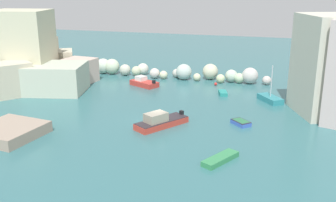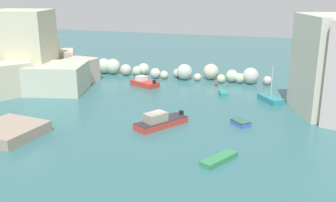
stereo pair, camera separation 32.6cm
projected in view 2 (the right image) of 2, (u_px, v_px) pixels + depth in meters
name	position (u px, v px, depth m)	size (l,w,h in m)	color
cove_water	(154.00, 122.00, 46.03)	(160.00, 160.00, 0.00)	#33686D
cliff_headland_left	(26.00, 59.00, 63.36)	(25.07, 21.41, 11.74)	beige
rock_breakwater	(172.00, 71.00, 66.96)	(30.60, 4.21, 2.68)	silver
stone_dock	(9.00, 131.00, 41.68)	(6.24, 6.32, 1.18)	gray
channel_buoy	(216.00, 84.00, 62.27)	(0.47, 0.47, 0.47)	red
moored_boat_0	(160.00, 121.00, 44.48)	(5.28, 6.55, 1.73)	#BE3B2E
moored_boat_1	(144.00, 83.00, 62.01)	(5.04, 3.96, 1.49)	#C4372F
moored_boat_2	(241.00, 123.00, 45.03)	(2.52, 2.52, 0.52)	#3A5FC0
moored_boat_3	(270.00, 99.00, 53.73)	(3.77, 4.28, 5.03)	teal
moored_boat_4	(219.00, 159.00, 35.84)	(3.03, 4.26, 0.50)	#338750
moored_boat_5	(223.00, 93.00, 57.17)	(1.72, 2.50, 0.51)	teal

